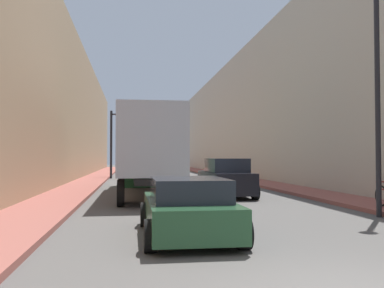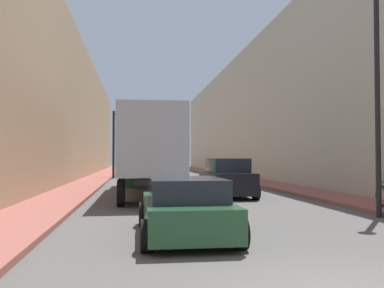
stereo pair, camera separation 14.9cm
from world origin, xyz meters
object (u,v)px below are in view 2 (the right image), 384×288
semi_truck (147,150)px  street_lamp (377,62)px  sedan_car (185,208)px  suv_car (226,178)px  traffic_signal_gantry (133,131)px

semi_truck → street_lamp: street_lamp is taller
sedan_car → suv_car: (3.09, 9.82, 0.19)m
suv_car → traffic_signal_gantry: 18.56m
semi_truck → sedan_car: semi_truck is taller
traffic_signal_gantry → suv_car: bearing=-76.0°
traffic_signal_gantry → street_lamp: size_ratio=0.90×
sedan_car → traffic_signal_gantry: (-1.34, 27.55, 3.43)m
sedan_car → traffic_signal_gantry: traffic_signal_gantry is taller
semi_truck → suv_car: size_ratio=2.75×
traffic_signal_gantry → street_lamp: 26.32m
sedan_car → traffic_signal_gantry: size_ratio=0.65×
sedan_car → street_lamp: street_lamp is taller
semi_truck → suv_car: bearing=-29.0°
street_lamp → traffic_signal_gantry: bearing=106.7°
sedan_car → suv_car: 10.30m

